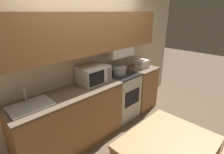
{
  "coord_description": "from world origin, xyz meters",
  "views": [
    {
      "loc": [
        -1.81,
        -2.4,
        2.07
      ],
      "look_at": [
        0.05,
        -0.54,
        1.08
      ],
      "focal_mm": 28.0,
      "sensor_mm": 36.0,
      "label": 1
    }
  ],
  "objects_px": {
    "stove_range": "(122,95)",
    "dining_table": "(168,149)",
    "sink_basin": "(30,106)",
    "toaster": "(142,64)",
    "microwave": "(93,74)",
    "cooking_pot": "(120,70)"
  },
  "relations": [
    {
      "from": "microwave",
      "to": "dining_table",
      "type": "distance_m",
      "value": 1.62
    },
    {
      "from": "stove_range",
      "to": "toaster",
      "type": "relative_size",
      "value": 3.45
    },
    {
      "from": "toaster",
      "to": "sink_basin",
      "type": "xyz_separation_m",
      "value": [
        -2.37,
        0.02,
        -0.07
      ]
    },
    {
      "from": "cooking_pot",
      "to": "toaster",
      "type": "height_order",
      "value": "toaster"
    },
    {
      "from": "sink_basin",
      "to": "toaster",
      "type": "bearing_deg",
      "value": -0.53
    },
    {
      "from": "toaster",
      "to": "dining_table",
      "type": "distance_m",
      "value": 2.11
    },
    {
      "from": "microwave",
      "to": "toaster",
      "type": "bearing_deg",
      "value": -4.51
    },
    {
      "from": "microwave",
      "to": "toaster",
      "type": "xyz_separation_m",
      "value": [
        1.27,
        -0.1,
        -0.06
      ]
    },
    {
      "from": "stove_range",
      "to": "toaster",
      "type": "bearing_deg",
      "value": -3.0
    },
    {
      "from": "toaster",
      "to": "sink_basin",
      "type": "relative_size",
      "value": 0.51
    },
    {
      "from": "toaster",
      "to": "microwave",
      "type": "bearing_deg",
      "value": 175.49
    },
    {
      "from": "stove_range",
      "to": "dining_table",
      "type": "distance_m",
      "value": 1.73
    },
    {
      "from": "stove_range",
      "to": "cooking_pot",
      "type": "xyz_separation_m",
      "value": [
        -0.05,
        0.02,
        0.55
      ]
    },
    {
      "from": "cooking_pot",
      "to": "microwave",
      "type": "height_order",
      "value": "microwave"
    },
    {
      "from": "toaster",
      "to": "dining_table",
      "type": "relative_size",
      "value": 0.26
    },
    {
      "from": "toaster",
      "to": "stove_range",
      "type": "bearing_deg",
      "value": 177.0
    },
    {
      "from": "cooking_pot",
      "to": "dining_table",
      "type": "distance_m",
      "value": 1.75
    },
    {
      "from": "microwave",
      "to": "dining_table",
      "type": "height_order",
      "value": "microwave"
    },
    {
      "from": "stove_range",
      "to": "toaster",
      "type": "xyz_separation_m",
      "value": [
        0.62,
        -0.03,
        0.55
      ]
    },
    {
      "from": "stove_range",
      "to": "cooking_pot",
      "type": "distance_m",
      "value": 0.55
    },
    {
      "from": "toaster",
      "to": "sink_basin",
      "type": "distance_m",
      "value": 2.37
    },
    {
      "from": "stove_range",
      "to": "sink_basin",
      "type": "xyz_separation_m",
      "value": [
        -1.76,
        -0.01,
        0.48
      ]
    }
  ]
}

